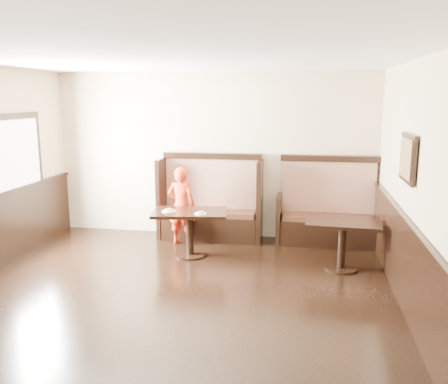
% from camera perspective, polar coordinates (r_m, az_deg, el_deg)
% --- Properties ---
extents(ground, '(7.00, 7.00, 0.00)m').
position_cam_1_polar(ground, '(5.26, -8.91, -15.73)').
color(ground, black).
rests_on(ground, ground).
extents(room_shell, '(7.00, 7.00, 7.00)m').
position_cam_1_polar(room_shell, '(5.34, -11.22, -7.58)').
color(room_shell, '#C8B091').
rests_on(room_shell, ground).
extents(booth_main, '(1.75, 0.72, 1.45)m').
position_cam_1_polar(booth_main, '(8.09, -1.59, -1.89)').
color(booth_main, black).
rests_on(booth_main, ground).
extents(booth_neighbor, '(1.65, 0.72, 1.45)m').
position_cam_1_polar(booth_neighbor, '(7.96, 12.33, -2.72)').
color(booth_neighbor, black).
rests_on(booth_neighbor, ground).
extents(table_main, '(1.19, 0.84, 0.70)m').
position_cam_1_polar(table_main, '(7.17, -4.14, -3.57)').
color(table_main, black).
rests_on(table_main, ground).
extents(table_neighbor, '(1.04, 0.72, 0.70)m').
position_cam_1_polar(table_neighbor, '(6.81, 14.05, -4.84)').
color(table_neighbor, black).
rests_on(table_neighbor, ground).
extents(child, '(0.49, 0.34, 1.28)m').
position_cam_1_polar(child, '(7.72, -5.15, -1.69)').
color(child, red).
rests_on(child, ground).
extents(pizza_plate_left, '(0.21, 0.21, 0.04)m').
position_cam_1_polar(pizza_plate_left, '(7.13, -6.64, -2.23)').
color(pizza_plate_left, white).
rests_on(pizza_plate_left, table_main).
extents(pizza_plate_right, '(0.19, 0.19, 0.03)m').
position_cam_1_polar(pizza_plate_right, '(6.95, -2.83, -2.54)').
color(pizza_plate_right, white).
rests_on(pizza_plate_right, table_main).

